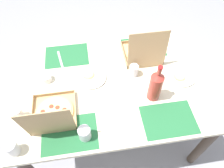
# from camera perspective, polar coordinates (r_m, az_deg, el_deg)

# --- Properties ---
(ground_plane) EXTENTS (6.00, 6.00, 0.00)m
(ground_plane) POSITION_cam_1_polar(r_m,az_deg,el_deg) (2.25, 0.00, -11.38)
(ground_plane) COLOR gray
(dining_table) EXTENTS (1.48, 1.01, 0.74)m
(dining_table) POSITION_cam_1_polar(r_m,az_deg,el_deg) (1.70, 0.00, -2.08)
(dining_table) COLOR #3F3328
(dining_table) RESTS_ON ground_plane
(placemat_near_left) EXTENTS (0.36, 0.26, 0.00)m
(placemat_near_left) POSITION_cam_1_polar(r_m,az_deg,el_deg) (1.90, 8.41, 9.75)
(placemat_near_left) COLOR #236638
(placemat_near_left) RESTS_ON dining_table
(placemat_near_right) EXTENTS (0.36, 0.26, 0.00)m
(placemat_near_right) POSITION_cam_1_polar(r_m,az_deg,el_deg) (1.85, -12.05, 7.49)
(placemat_near_right) COLOR #236638
(placemat_near_right) RESTS_ON dining_table
(placemat_far_left) EXTENTS (0.36, 0.26, 0.00)m
(placemat_far_left) POSITION_cam_1_polar(r_m,az_deg,el_deg) (1.50, 14.97, -9.20)
(placemat_far_left) COLOR #236638
(placemat_far_left) RESTS_ON dining_table
(placemat_far_right) EXTENTS (0.36, 0.26, 0.00)m
(placemat_far_right) POSITION_cam_1_polar(r_m,az_deg,el_deg) (1.43, -11.31, -12.94)
(placemat_far_right) COLOR #236638
(placemat_far_right) RESTS_ON dining_table
(pizza_box_corner_left) EXTENTS (0.30, 0.34, 0.33)m
(pizza_box_corner_left) POSITION_cam_1_polar(r_m,az_deg,el_deg) (1.47, -15.58, -7.79)
(pizza_box_corner_left) COLOR tan
(pizza_box_corner_left) RESTS_ON dining_table
(pizza_box_center) EXTENTS (0.30, 0.30, 0.33)m
(pizza_box_center) POSITION_cam_1_polar(r_m,az_deg,el_deg) (1.78, 8.17, 8.35)
(pizza_box_center) COLOR tan
(pizza_box_center) RESTS_ON dining_table
(plate_far_left) EXTENTS (0.23, 0.23, 0.03)m
(plate_far_left) POSITION_cam_1_polar(r_m,az_deg,el_deg) (1.65, -5.70, 1.87)
(plate_far_left) COLOR white
(plate_far_left) RESTS_ON dining_table
(plate_near_right) EXTENTS (0.22, 0.22, 0.03)m
(plate_near_right) POSITION_cam_1_polar(r_m,az_deg,el_deg) (1.73, 18.09, 2.03)
(plate_near_right) COLOR white
(plate_near_right) RESTS_ON dining_table
(soda_bottle) EXTENTS (0.09, 0.09, 0.32)m
(soda_bottle) POSITION_cam_1_polar(r_m,az_deg,el_deg) (1.47, 11.63, -0.40)
(soda_bottle) COLOR #B2382D
(soda_bottle) RESTS_ON dining_table
(cup_clear_left) EXTENTS (0.08, 0.08, 0.10)m
(cup_clear_left) POSITION_cam_1_polar(r_m,az_deg,el_deg) (1.37, -7.37, -13.01)
(cup_clear_left) COLOR silver
(cup_clear_left) RESTS_ON dining_table
(cup_dark) EXTENTS (0.07, 0.07, 0.09)m
(cup_dark) POSITION_cam_1_polar(r_m,az_deg,el_deg) (1.65, 5.85, 3.65)
(cup_dark) COLOR silver
(cup_dark) RESTS_ON dining_table
(cup_clear_right) EXTENTS (0.08, 0.08, 0.10)m
(cup_clear_right) POSITION_cam_1_polar(r_m,az_deg,el_deg) (1.45, -25.33, -15.34)
(cup_clear_right) COLOR silver
(cup_clear_right) RESTS_ON dining_table
(cup_red) EXTENTS (0.06, 0.06, 0.09)m
(cup_red) POSITION_cam_1_polar(r_m,az_deg,el_deg) (1.56, -23.96, -7.29)
(cup_red) COLOR silver
(cup_red) RESTS_ON dining_table
(condiment_bowl) EXTENTS (0.08, 0.08, 0.05)m
(condiment_bowl) POSITION_cam_1_polar(r_m,az_deg,el_deg) (1.69, -17.22, 1.54)
(condiment_bowl) COLOR white
(condiment_bowl) RESTS_ON dining_table
(knife_by_far_left) EXTENTS (0.06, 0.21, 0.00)m
(knife_by_far_left) POSITION_cam_1_polar(r_m,az_deg,el_deg) (1.82, -13.69, 6.34)
(knife_by_far_left) COLOR #B7B7BC
(knife_by_far_left) RESTS_ON dining_table
(knife_by_near_left) EXTENTS (0.21, 0.08, 0.00)m
(knife_by_near_left) POSITION_cam_1_polar(r_m,az_deg,el_deg) (1.94, 16.90, 8.87)
(knife_by_near_left) COLOR #B7B7BC
(knife_by_near_left) RESTS_ON dining_table
(knife_by_near_right) EXTENTS (0.10, 0.20, 0.00)m
(knife_by_near_right) POSITION_cam_1_polar(r_m,az_deg,el_deg) (1.46, 1.17, -8.89)
(knife_by_near_right) COLOR #B7B7BC
(knife_by_near_right) RESTS_ON dining_table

